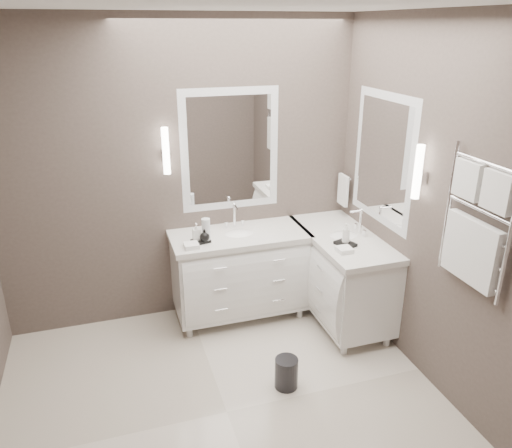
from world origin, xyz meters
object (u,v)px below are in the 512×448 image
object	(u,v)px
vanity_back	(240,269)
waste_bin	(286,373)
vanity_right	(341,272)
towel_ladder	(475,229)

from	to	relation	value
vanity_back	waste_bin	xyz separation A→B (m)	(0.05, -1.09, -0.36)
vanity_right	towel_ladder	xyz separation A→B (m)	(0.23, -1.30, 0.91)
vanity_right	towel_ladder	world-z (taller)	towel_ladder
towel_ladder	vanity_back	bearing A→B (deg)	124.10
vanity_back	vanity_right	xyz separation A→B (m)	(0.88, -0.33, 0.00)
towel_ladder	waste_bin	world-z (taller)	towel_ladder
waste_bin	towel_ladder	bearing A→B (deg)	-26.93
vanity_back	vanity_right	distance (m)	0.93
vanity_right	towel_ladder	bearing A→B (deg)	-80.16
vanity_back	waste_bin	distance (m)	1.15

